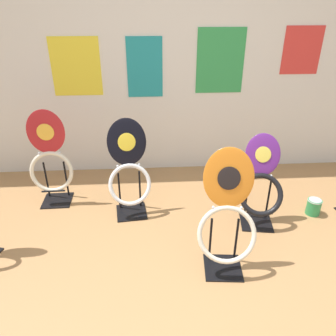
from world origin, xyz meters
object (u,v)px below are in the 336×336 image
(toilet_seat_display_crimson_swirl, at_px, (51,164))
(paint_can, at_px, (314,206))
(toilet_seat_display_purple_note, at_px, (261,186))
(toilet_seat_display_orange_sun, at_px, (227,220))
(toilet_seat_display_jazz_black, at_px, (129,174))

(toilet_seat_display_crimson_swirl, relative_size, paint_can, 6.03)
(toilet_seat_display_purple_note, bearing_deg, paint_can, 8.35)
(toilet_seat_display_orange_sun, distance_m, paint_can, 1.24)
(toilet_seat_display_jazz_black, xyz_separation_m, toilet_seat_display_crimson_swirl, (-0.76, 0.22, 0.02))
(toilet_seat_display_purple_note, bearing_deg, toilet_seat_display_jazz_black, 168.42)
(paint_can, bearing_deg, toilet_seat_display_crimson_swirl, 171.46)
(toilet_seat_display_orange_sun, xyz_separation_m, paint_can, (1.01, 0.63, -0.35))
(toilet_seat_display_orange_sun, bearing_deg, paint_can, 31.89)
(toilet_seat_display_jazz_black, distance_m, toilet_seat_display_crimson_swirl, 0.79)
(toilet_seat_display_jazz_black, bearing_deg, toilet_seat_display_orange_sun, -46.86)
(toilet_seat_display_purple_note, bearing_deg, toilet_seat_display_orange_sun, -128.34)
(paint_can, bearing_deg, toilet_seat_display_jazz_black, 174.98)
(toilet_seat_display_jazz_black, distance_m, toilet_seat_display_purple_note, 1.18)
(toilet_seat_display_orange_sun, xyz_separation_m, toilet_seat_display_jazz_black, (-0.73, 0.78, -0.02))
(toilet_seat_display_crimson_swirl, bearing_deg, toilet_seat_display_jazz_black, -16.33)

